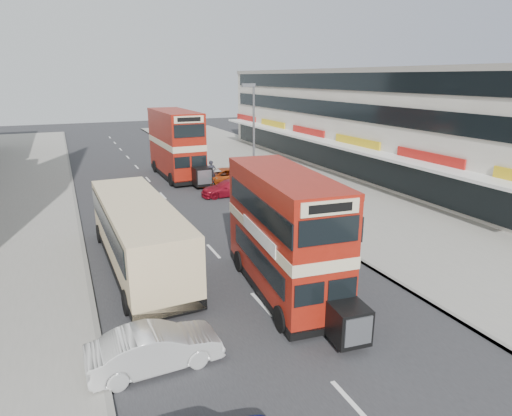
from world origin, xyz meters
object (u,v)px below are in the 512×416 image
bus_second (176,144)px  pedestrian_near (280,189)px  coach (138,232)px  car_right_c (184,157)px  car_right_b (222,177)px  bus_main (284,233)px  car_right_a (229,188)px  street_lamp (253,130)px  cyclist (212,179)px  car_left_front (155,348)px

bus_second → pedestrian_near: bearing=111.3°
coach → car_right_c: 25.70m
car_right_b → car_right_c: bearing=-176.3°
car_right_c → pedestrian_near: size_ratio=2.43×
bus_main → car_right_a: (3.26, 15.32, -1.97)m
street_lamp → cyclist: (-2.40, 2.69, -4.01)m
car_right_c → pedestrian_near: pedestrian_near is taller
bus_second → car_right_b: bus_second is taller
bus_second → car_right_c: bus_second is taller
car_right_c → cyclist: (-0.65, -11.11, 0.05)m
bus_second → car_right_c: size_ratio=2.39×
bus_main → bus_second: size_ratio=0.89×
coach → cyclist: size_ratio=4.90×
car_right_a → cyclist: size_ratio=1.84×
coach → car_right_a: coach is taller
car_right_c → car_right_b: bearing=3.8°
bus_main → coach: bus_main is taller
car_right_a → pedestrian_near: size_ratio=2.36×
bus_second → car_right_b: size_ratio=2.07×
street_lamp → cyclist: 5.39m
street_lamp → bus_second: street_lamp is taller
street_lamp → pedestrian_near: 5.01m
car_right_a → coach: bearing=-34.9°
street_lamp → car_right_c: 14.49m
street_lamp → pedestrian_near: street_lamp is taller
coach → car_right_a: size_ratio=2.66×
car_left_front → pedestrian_near: size_ratio=2.30×
car_left_front → car_right_a: bearing=-28.6°
car_right_a → cyclist: (-0.43, 2.69, 0.17)m
car_right_a → car_right_b: (0.68, 3.43, 0.08)m
car_right_b → pedestrian_near: bearing=18.0°
car_left_front → pedestrian_near: (11.83, 14.99, 0.36)m
bus_main → coach: bearing=-38.6°
pedestrian_near → car_right_c: bearing=-95.2°
cyclist → street_lamp: bearing=-48.1°
car_right_c → cyclist: 11.13m
car_right_b → car_right_c: 10.38m
car_right_c → cyclist: cyclist is taller
cyclist → bus_main: bearing=-98.8°
coach → car_left_front: 7.92m
car_right_b → pedestrian_near: pedestrian_near is taller
street_lamp → coach: 14.94m
coach → car_right_a: 13.36m
street_lamp → car_right_a: bearing=180.0°
street_lamp → car_left_front: 21.75m
street_lamp → car_left_front: (-11.11, -18.23, -4.12)m
bus_main → car_right_a: bus_main is taller
street_lamp → bus_main: size_ratio=0.90×
car_right_a → car_right_c: car_right_c is taller
car_right_a → cyclist: cyclist is taller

